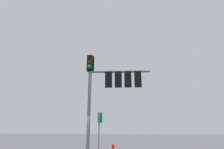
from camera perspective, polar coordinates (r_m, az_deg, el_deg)
The scene contains 2 objects.
signal_mast_assembly at distance 11.24m, azimuth -1.61°, elevation -2.61°, with size 4.02×0.96×6.34m.
route_sign_primary at distance 8.14m, azimuth -4.09°, elevation -19.00°, with size 0.23×0.19×2.58m.
Camera 1 is at (2.98, -11.14, 2.04)m, focal length 28.73 mm.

